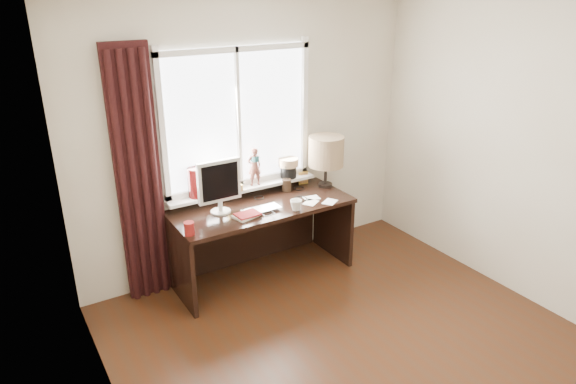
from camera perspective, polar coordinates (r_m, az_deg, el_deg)
floor at (r=4.09m, az=10.40°, el=-18.79°), size 3.50×4.00×0.00m
wall_back at (r=4.94m, az=-4.10°, el=6.13°), size 3.50×0.00×2.60m
wall_left at (r=2.63m, az=-17.79°, el=-9.95°), size 0.00×4.00×2.60m
wall_right at (r=4.71m, az=27.69°, el=2.84°), size 0.00×4.00×2.60m
laptop at (r=4.63m, az=-2.93°, el=-1.98°), size 0.36×0.23×0.03m
mug at (r=4.64m, az=0.88°, el=-1.42°), size 0.14×0.14×0.11m
red_cup at (r=4.26m, az=-10.92°, el=-4.00°), size 0.08×0.08×0.11m
window at (r=4.83m, az=-5.37°, el=5.74°), size 1.52×0.20×1.40m
curtain at (r=4.52m, az=-16.25°, el=1.31°), size 0.38×0.09×2.25m
desk at (r=4.95m, az=-3.40°, el=-3.66°), size 1.70×0.70×0.75m
monitor at (r=4.55m, az=-7.64°, el=0.95°), size 0.40×0.18×0.49m
notebook_stack at (r=4.53m, az=-4.62°, el=-2.58°), size 0.25×0.21×0.03m
brush_holder at (r=5.07m, az=-0.15°, el=0.80°), size 0.09×0.09×0.25m
icon_frame at (r=5.25m, az=1.72°, el=1.59°), size 0.10×0.04×0.13m
table_lamp at (r=5.10m, az=4.26°, el=4.46°), size 0.35×0.35×0.52m
loose_papers at (r=4.86m, az=3.28°, el=-0.97°), size 0.35×0.32×0.00m
desk_cables at (r=4.97m, az=0.18°, el=-0.36°), size 0.60×0.39×0.01m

